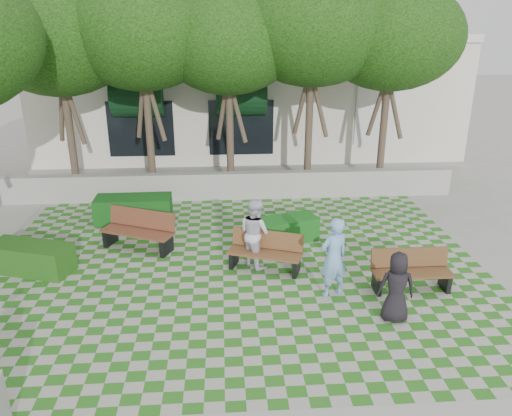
{
  "coord_description": "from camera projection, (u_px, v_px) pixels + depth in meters",
  "views": [
    {
      "loc": [
        -0.28,
        -9.77,
        5.67
      ],
      "look_at": [
        0.5,
        1.5,
        1.4
      ],
      "focal_mm": 35.0,
      "sensor_mm": 36.0,
      "label": 1
    }
  ],
  "objects": [
    {
      "name": "ground",
      "position": [
        238.0,
        291.0,
        11.14
      ],
      "size": [
        90.0,
        90.0,
        0.0
      ],
      "primitive_type": "plane",
      "color": "gray",
      "rests_on": "ground"
    },
    {
      "name": "lawn",
      "position": [
        237.0,
        270.0,
        12.07
      ],
      "size": [
        12.0,
        12.0,
        0.0
      ],
      "primitive_type": "plane",
      "color": "#2B721E",
      "rests_on": "ground"
    },
    {
      "name": "retaining_wall",
      "position": [
        232.0,
        186.0,
        16.77
      ],
      "size": [
        15.0,
        0.36,
        0.9
      ],
      "primitive_type": "cube",
      "color": "#9E9B93",
      "rests_on": "ground"
    },
    {
      "name": "bench_east",
      "position": [
        411.0,
        271.0,
        11.07
      ],
      "size": [
        1.75,
        0.58,
        0.92
      ],
      "rotation": [
        0.0,
        0.0,
        -0.0
      ],
      "color": "#56361D",
      "rests_on": "ground"
    },
    {
      "name": "bench_mid",
      "position": [
        265.0,
        252.0,
        11.97
      ],
      "size": [
        1.85,
        1.17,
        0.92
      ],
      "rotation": [
        0.0,
        0.0,
        -0.36
      ],
      "color": "brown",
      "rests_on": "ground"
    },
    {
      "name": "bench_west",
      "position": [
        139.0,
        231.0,
        13.07
      ],
      "size": [
        2.03,
        1.38,
        1.02
      ],
      "rotation": [
        0.0,
        0.0,
        -0.42
      ],
      "color": "brown",
      "rests_on": "ground"
    },
    {
      "name": "hedge_midright",
      "position": [
        282.0,
        230.0,
        13.51
      ],
      "size": [
        2.04,
        1.29,
        0.67
      ],
      "primitive_type": "cube",
      "rotation": [
        0.0,
        0.0,
        0.3
      ],
      "color": "#16521A",
      "rests_on": "ground"
    },
    {
      "name": "hedge_midleft",
      "position": [
        134.0,
        209.0,
        14.84
      ],
      "size": [
        2.23,
        0.91,
        0.78
      ],
      "primitive_type": "cube",
      "rotation": [
        0.0,
        0.0,
        0.01
      ],
      "color": "#124516",
      "rests_on": "ground"
    },
    {
      "name": "hedge_west",
      "position": [
        30.0,
        258.0,
        11.9
      ],
      "size": [
        2.13,
        1.37,
        0.69
      ],
      "primitive_type": "cube",
      "rotation": [
        0.0,
        0.0,
        -0.32
      ],
      "color": "#1B4913",
      "rests_on": "ground"
    },
    {
      "name": "person_blue",
      "position": [
        334.0,
        258.0,
        10.66
      ],
      "size": [
        0.78,
        0.65,
        1.82
      ],
      "primitive_type": "imported",
      "rotation": [
        0.0,
        0.0,
        3.52
      ],
      "color": "#7CABE2",
      "rests_on": "ground"
    },
    {
      "name": "person_dark",
      "position": [
        396.0,
        287.0,
        9.82
      ],
      "size": [
        0.78,
        0.56,
        1.47
      ],
      "primitive_type": "imported",
      "rotation": [
        0.0,
        0.0,
        3.0
      ],
      "color": "black",
      "rests_on": "ground"
    },
    {
      "name": "person_white",
      "position": [
        255.0,
        233.0,
        12.03
      ],
      "size": [
        1.02,
        1.06,
        1.72
      ],
      "primitive_type": "imported",
      "rotation": [
        0.0,
        0.0,
        2.2
      ],
      "color": "silver",
      "rests_on": "ground"
    },
    {
      "name": "tree_row",
      "position": [
        166.0,
        38.0,
        14.75
      ],
      "size": [
        17.7,
        13.4,
        7.41
      ],
      "color": "#47382B",
      "rests_on": "ground"
    },
    {
      "name": "building",
      "position": [
        247.0,
        91.0,
        23.45
      ],
      "size": [
        18.0,
        8.92,
        5.15
      ],
      "color": "silver",
      "rests_on": "ground"
    }
  ]
}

